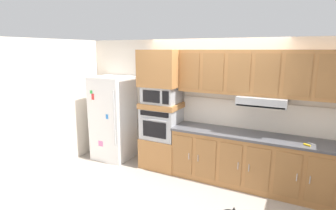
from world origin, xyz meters
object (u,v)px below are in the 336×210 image
object	(u,v)px
microwave	(162,95)
built_in_oven	(162,123)
refrigerator	(113,118)
screwdriver	(307,145)

from	to	relation	value
microwave	built_in_oven	bearing A→B (deg)	179.23
microwave	refrigerator	bearing A→B (deg)	-176.60
refrigerator	built_in_oven	size ratio (longest dim) A/B	2.51
refrigerator	screwdriver	bearing A→B (deg)	-1.65
built_in_oven	microwave	distance (m)	0.56
built_in_oven	screwdriver	world-z (taller)	built_in_oven
built_in_oven	screwdriver	xyz separation A→B (m)	(2.53, -0.17, 0.03)
screwdriver	microwave	bearing A→B (deg)	176.07
microwave	screwdriver	size ratio (longest dim) A/B	3.87
built_in_oven	microwave	xyz separation A→B (m)	(0.00, -0.00, 0.56)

